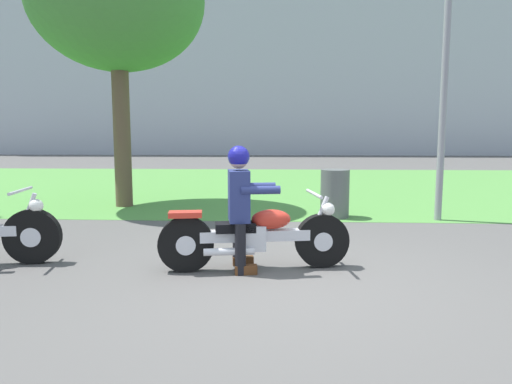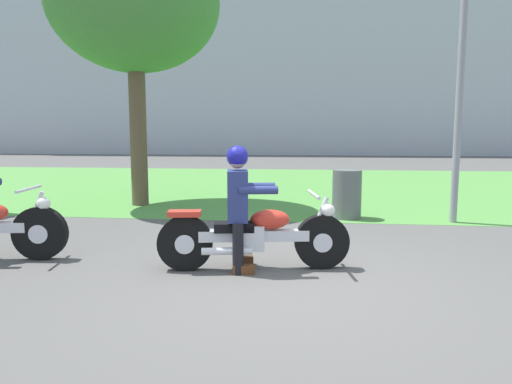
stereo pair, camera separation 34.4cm
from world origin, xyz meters
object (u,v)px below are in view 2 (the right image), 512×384
at_px(motorcycle_lead, 255,236).
at_px(trash_can, 347,194).
at_px(tree_roadside, 134,4).
at_px(rider_lead, 239,198).
at_px(streetlight_pole, 472,17).

bearing_deg(motorcycle_lead, trash_can, 59.75).
bearing_deg(trash_can, tree_roadside, 165.59).
height_order(rider_lead, trash_can, rider_lead).
relative_size(rider_lead, tree_roadside, 0.25).
height_order(streetlight_pole, trash_can, streetlight_pole).
relative_size(motorcycle_lead, streetlight_pole, 0.39).
relative_size(rider_lead, trash_can, 1.59).
relative_size(motorcycle_lead, rider_lead, 1.54).
height_order(tree_roadside, trash_can, tree_roadside).
xyz_separation_m(streetlight_pole, trash_can, (-1.92, 0.19, -2.97)).
distance_m(tree_roadside, trash_can, 5.77).
bearing_deg(motorcycle_lead, tree_roadside, 114.69).
bearing_deg(tree_roadside, trash_can, -14.41).
relative_size(motorcycle_lead, tree_roadside, 0.38).
bearing_deg(tree_roadside, streetlight_pole, -11.76).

